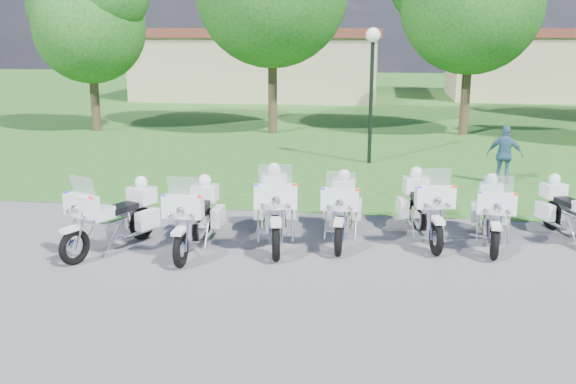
# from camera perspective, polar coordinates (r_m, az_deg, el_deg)

# --- Properties ---
(ground) EXTENTS (100.00, 100.00, 0.00)m
(ground) POSITION_cam_1_polar(r_m,az_deg,el_deg) (11.87, 1.55, -5.96)
(ground) COLOR #5B5B61
(ground) RESTS_ON ground
(grass_lawn) EXTENTS (100.00, 48.00, 0.01)m
(grass_lawn) POSITION_cam_1_polar(r_m,az_deg,el_deg) (38.31, 6.27, 8.13)
(grass_lawn) COLOR #27581C
(grass_lawn) RESTS_ON ground
(motorcycle_0) EXTENTS (1.37, 2.19, 1.58)m
(motorcycle_0) POSITION_cam_1_polar(r_m,az_deg,el_deg) (12.63, -15.15, -2.07)
(motorcycle_0) COLOR black
(motorcycle_0) RESTS_ON ground
(motorcycle_1) EXTENTS (0.78, 2.37, 1.59)m
(motorcycle_1) POSITION_cam_1_polar(r_m,az_deg,el_deg) (12.33, -8.23, -2.07)
(motorcycle_1) COLOR black
(motorcycle_1) RESTS_ON ground
(motorcycle_2) EXTENTS (1.13, 2.57, 1.74)m
(motorcycle_2) POSITION_cam_1_polar(r_m,az_deg,el_deg) (12.59, -1.17, -1.28)
(motorcycle_2) COLOR black
(motorcycle_2) RESTS_ON ground
(motorcycle_3) EXTENTS (0.77, 2.32, 1.56)m
(motorcycle_3) POSITION_cam_1_polar(r_m,az_deg,el_deg) (12.78, 4.79, -1.44)
(motorcycle_3) COLOR black
(motorcycle_3) RESTS_ON ground
(motorcycle_4) EXTENTS (1.06, 2.37, 1.61)m
(motorcycle_4) POSITION_cam_1_polar(r_m,az_deg,el_deg) (13.10, 11.99, -1.23)
(motorcycle_4) COLOR black
(motorcycle_4) RESTS_ON ground
(motorcycle_5) EXTENTS (0.87, 2.29, 1.54)m
(motorcycle_5) POSITION_cam_1_polar(r_m,az_deg,el_deg) (13.13, 17.71, -1.70)
(motorcycle_5) COLOR black
(motorcycle_5) RESTS_ON ground
(motorcycle_6) EXTENTS (1.22, 2.06, 1.46)m
(motorcycle_6) POSITION_cam_1_polar(r_m,az_deg,el_deg) (14.01, 24.05, -1.43)
(motorcycle_6) COLOR black
(motorcycle_6) RESTS_ON ground
(lamp_post) EXTENTS (0.44, 0.44, 4.14)m
(lamp_post) POSITION_cam_1_polar(r_m,az_deg,el_deg) (19.94, 7.49, 11.40)
(lamp_post) COLOR black
(lamp_post) RESTS_ON ground
(tree_0) EXTENTS (5.17, 4.41, 6.90)m
(tree_0) POSITION_cam_1_polar(r_m,az_deg,el_deg) (27.49, -17.33, 14.67)
(tree_0) COLOR #38281C
(tree_0) RESTS_ON ground
(building_west) EXTENTS (14.56, 8.32, 4.10)m
(building_west) POSITION_cam_1_polar(r_m,az_deg,el_deg) (39.78, -2.43, 11.41)
(building_west) COLOR tan
(building_west) RESTS_ON ground
(building_east) EXTENTS (11.44, 7.28, 4.10)m
(building_east) POSITION_cam_1_polar(r_m,az_deg,el_deg) (42.25, 21.85, 10.59)
(building_east) COLOR tan
(building_east) RESTS_ON ground
(bystander_c) EXTENTS (1.01, 0.65, 1.60)m
(bystander_c) POSITION_cam_1_polar(r_m,az_deg,el_deg) (18.26, 18.71, 3.13)
(bystander_c) COLOR #3A678B
(bystander_c) RESTS_ON ground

